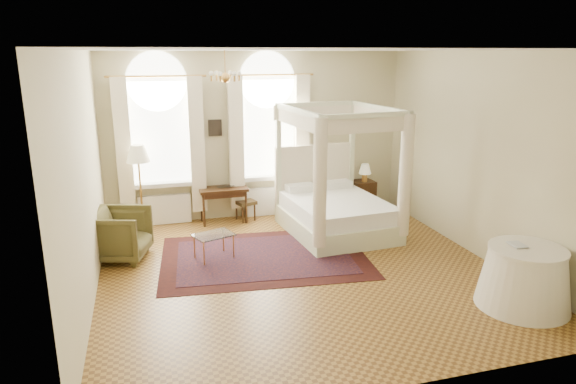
% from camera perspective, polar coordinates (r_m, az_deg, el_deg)
% --- Properties ---
extents(ground, '(6.00, 6.00, 0.00)m').
position_cam_1_polar(ground, '(8.03, 1.51, -8.76)').
color(ground, olive).
rests_on(ground, ground).
extents(room_walls, '(6.00, 6.00, 6.00)m').
position_cam_1_polar(room_walls, '(7.45, 1.62, 5.30)').
color(room_walls, beige).
rests_on(room_walls, ground).
extents(window_left, '(1.62, 0.27, 3.29)m').
position_cam_1_polar(window_left, '(10.03, -13.92, 4.59)').
color(window_left, silver).
rests_on(window_left, room_walls).
extents(window_right, '(1.62, 0.27, 3.29)m').
position_cam_1_polar(window_right, '(10.31, -2.15, 5.30)').
color(window_right, silver).
rests_on(window_right, room_walls).
extents(chandelier, '(0.51, 0.45, 0.50)m').
position_cam_1_polar(chandelier, '(8.31, -6.98, 12.66)').
color(chandelier, '#BA883E').
rests_on(chandelier, room_walls).
extents(wall_pictures, '(2.54, 0.03, 0.39)m').
position_cam_1_polar(wall_pictures, '(10.32, -2.92, 7.57)').
color(wall_pictures, black).
rests_on(wall_pictures, room_walls).
extents(canopy_bed, '(1.94, 2.30, 2.34)m').
position_cam_1_polar(canopy_bed, '(9.52, 5.46, -1.50)').
color(canopy_bed, beige).
rests_on(canopy_bed, ground).
extents(nightstand, '(0.47, 0.43, 0.64)m').
position_cam_1_polar(nightstand, '(11.05, 8.31, -0.38)').
color(nightstand, '#38220F').
rests_on(nightstand, ground).
extents(nightstand_lamp, '(0.26, 0.26, 0.38)m').
position_cam_1_polar(nightstand_lamp, '(10.86, 8.54, 2.43)').
color(nightstand_lamp, '#BA883E').
rests_on(nightstand_lamp, nightstand).
extents(writing_desk, '(0.94, 0.49, 0.70)m').
position_cam_1_polar(writing_desk, '(10.15, -7.21, -0.09)').
color(writing_desk, '#38220F').
rests_on(writing_desk, ground).
extents(laptop, '(0.37, 0.26, 0.03)m').
position_cam_1_polar(laptop, '(10.19, -7.04, 0.65)').
color(laptop, black).
rests_on(laptop, writing_desk).
extents(stool, '(0.45, 0.45, 0.41)m').
position_cam_1_polar(stool, '(10.30, -4.75, -1.30)').
color(stool, '#48391F').
rests_on(stool, ground).
extents(armchair, '(1.13, 1.11, 0.83)m').
position_cam_1_polar(armchair, '(8.78, -18.26, -4.51)').
color(armchair, '#47401E').
rests_on(armchair, ground).
extents(coffee_table, '(0.72, 0.61, 0.42)m').
position_cam_1_polar(coffee_table, '(8.43, -8.26, -4.94)').
color(coffee_table, silver).
rests_on(coffee_table, ground).
extents(floor_lamp, '(0.43, 0.43, 1.65)m').
position_cam_1_polar(floor_lamp, '(9.71, -16.30, 3.62)').
color(floor_lamp, '#BA883E').
rests_on(floor_lamp, ground).
extents(oriental_rug, '(3.55, 2.71, 0.01)m').
position_cam_1_polar(oriental_rug, '(8.54, -2.66, -7.21)').
color(oriental_rug, '#3B130E').
rests_on(oriental_rug, ground).
extents(side_table, '(1.20, 1.20, 0.82)m').
position_cam_1_polar(side_table, '(7.51, 24.77, -8.62)').
color(side_table, white).
rests_on(side_table, ground).
extents(book, '(0.21, 0.26, 0.02)m').
position_cam_1_polar(book, '(7.33, 23.51, -5.45)').
color(book, black).
rests_on(book, side_table).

